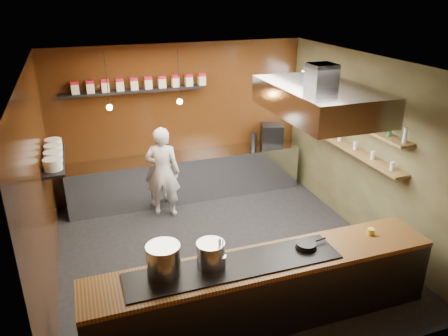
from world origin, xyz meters
name	(u,v)px	position (x,y,z in m)	size (l,w,h in m)	color
floor	(223,253)	(0.00, 0.00, 0.00)	(5.00, 5.00, 0.00)	black
back_wall	(181,121)	(0.00, 2.50, 1.50)	(5.00, 5.00, 0.00)	#3E190B
left_wall	(41,192)	(-2.50, 0.00, 1.50)	(5.00, 5.00, 0.00)	#3E190B
right_wall	(366,148)	(2.50, 0.00, 1.50)	(5.00, 5.00, 0.00)	#4A442A
ceiling	(222,64)	(0.00, 0.00, 3.00)	(5.00, 5.00, 0.00)	silver
window_pane	(313,101)	(2.45, 1.70, 1.90)	(1.00, 1.00, 0.00)	white
prep_counter	(187,176)	(0.00, 2.17, 0.45)	(4.60, 0.65, 0.90)	silver
pass_counter	(264,291)	(0.00, -1.60, 0.47)	(4.40, 0.72, 0.94)	#38383D
tin_shelf	(133,91)	(-0.90, 2.36, 2.20)	(2.60, 0.26, 0.04)	black
plate_shelf	(54,160)	(-2.34, 1.00, 1.55)	(0.30, 1.40, 0.04)	black
bottle_shelf_upper	(350,119)	(2.34, 0.30, 1.92)	(0.26, 2.80, 0.04)	olive
bottle_shelf_lower	(347,146)	(2.34, 0.30, 1.45)	(0.26, 2.80, 0.04)	olive
extractor_hood	(320,99)	(1.30, -0.40, 2.51)	(1.20, 2.00, 0.72)	#38383D
pendant_left	(109,104)	(-1.40, 1.70, 2.15)	(0.10, 0.10, 0.95)	black
pendant_right	(180,99)	(-0.20, 1.70, 2.15)	(0.10, 0.10, 0.95)	black
storage_tins	(141,83)	(-0.75, 2.36, 2.33)	(2.43, 0.13, 0.22)	beige
plate_stacks	(53,154)	(-2.34, 1.00, 1.65)	(0.26, 1.16, 0.16)	white
bottles	(351,111)	(2.34, 0.30, 2.06)	(0.06, 2.66, 0.24)	silver
wine_glasses	(347,141)	(2.34, 0.30, 1.53)	(0.07, 2.37, 0.13)	silver
stockpot_large	(164,260)	(-1.22, -1.50, 1.13)	(0.39, 0.39, 0.38)	#B4B7BB
stockpot_small	(211,255)	(-0.67, -1.53, 1.10)	(0.33, 0.33, 0.31)	#B4B6BB
utensil_crock	(221,262)	(-0.57, -1.60, 1.02)	(0.13, 0.13, 0.16)	silver
frying_pan	(306,245)	(0.58, -1.55, 0.97)	(0.44, 0.27, 0.07)	black
butter_jar	(371,232)	(1.55, -1.53, 0.96)	(0.10, 0.10, 0.09)	yellow
espresso_machine	(272,135)	(1.84, 2.20, 1.12)	(0.43, 0.41, 0.43)	black
chef	(163,172)	(-0.59, 1.60, 0.85)	(0.62, 0.41, 1.70)	white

